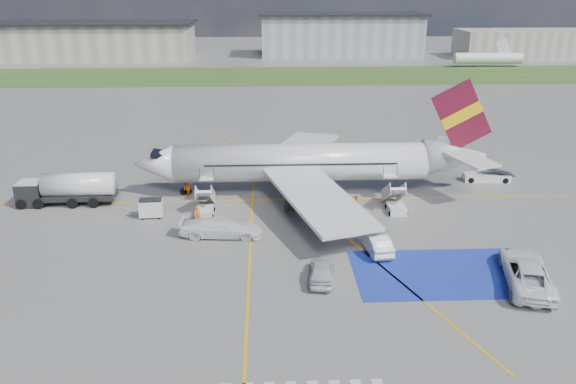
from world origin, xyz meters
The scene contains 22 objects.
ground centered at (0.00, 0.00, 0.00)m, with size 400.00×400.00×0.00m, color #60605E.
grass_strip centered at (0.00, 95.00, 0.01)m, with size 400.00×30.00×0.01m, color #2D4C1E.
taxiway_line_main centered at (0.00, 12.00, 0.01)m, with size 120.00×0.20×0.01m, color gold.
taxiway_line_cross centered at (-5.00, -10.00, 0.01)m, with size 0.20×60.00×0.01m, color gold.
taxiway_line_diag centered at (0.00, 12.00, 0.01)m, with size 0.20×60.00×0.01m, color gold.
staging_box centered at (10.00, -4.00, 0.01)m, with size 14.00×8.00×0.01m, color #1A2F9E.
terminal_west centered at (-55.00, 130.00, 5.00)m, with size 60.00×22.00×10.00m, color gray.
terminal_centre centered at (20.00, 135.00, 6.00)m, with size 48.00×18.00×12.00m, color gray.
terminal_east centered at (75.00, 128.00, 4.00)m, with size 40.00×16.00×8.00m, color gray.
airliner centered at (1.51, 14.00, 3.39)m, with size 36.81×32.95×11.92m.
airstairs_fwd centered at (-9.50, 8.70, 0.62)m, with size 1.90×5.20×3.60m.
airstairs_aft centered at (9.00, 8.70, 0.62)m, with size 1.90×5.20×3.60m.
fuel_tanker centered at (-23.39, 11.83, 1.36)m, with size 9.53×2.82×3.23m.
gpu_cart centered at (-14.48, 8.08, 0.82)m, with size 2.27×1.55×1.81m.
belt_loader centered at (21.21, 16.96, 0.41)m, with size 5.53×2.40×1.62m.
car_silver_a centered at (0.47, -4.66, 0.79)m, with size 1.86×4.62×1.57m, color silver.
car_silver_b centered at (5.40, -0.01, 0.79)m, with size 1.67×4.79×1.58m, color silver.
van_white_a centered at (15.51, -5.68, 1.23)m, with size 3.03×6.57×2.46m, color white.
van_white_b centered at (-7.60, 3.43, 1.08)m, with size 2.24×5.51×2.16m, color white.
crew_fwd centered at (-9.95, 6.42, 0.86)m, with size 0.63×0.41×1.72m, color #FF630D.
crew_nose centered at (-11.75, 13.51, 0.86)m, with size 0.83×0.65×1.72m, color orange.
crew_aft centered at (4.95, 7.79, 0.98)m, with size 1.15×0.48×1.97m, color orange.
Camera 1 is at (-3.66, -41.58, 20.81)m, focal length 35.00 mm.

